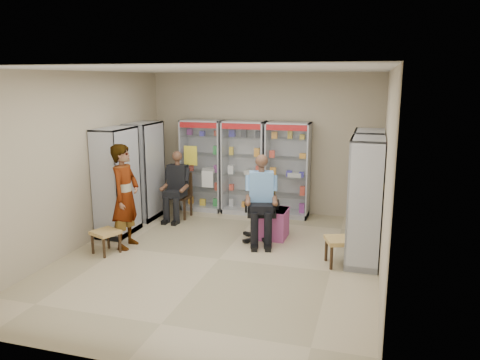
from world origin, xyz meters
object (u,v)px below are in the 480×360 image
(wooden_chair, at_px, (180,196))
(office_chair, at_px, (262,209))
(seated_shopkeeper, at_px, (261,201))
(pink_trunk, at_px, (271,223))
(standing_man, at_px, (125,196))
(cabinet_left_far, at_px, (145,171))
(cabinet_right_near, at_px, (365,202))
(cabinet_right_far, at_px, (367,187))
(cabinet_back_left, at_px, (203,165))
(cabinet_back_mid, at_px, (244,168))
(woven_stool_b, at_px, (106,242))
(cabinet_back_right, at_px, (288,170))
(woven_stool_a, at_px, (340,252))
(cabinet_left_near, at_px, (117,182))

(wooden_chair, xyz_separation_m, office_chair, (1.99, -0.90, 0.11))
(seated_shopkeeper, bearing_deg, office_chair, 75.64)
(pink_trunk, bearing_deg, standing_man, -152.99)
(office_chair, xyz_separation_m, pink_trunk, (0.14, 0.18, -0.31))
(pink_trunk, bearing_deg, wooden_chair, 161.44)
(cabinet_left_far, bearing_deg, cabinet_right_near, 73.75)
(cabinet_right_far, bearing_deg, pink_trunk, 100.91)
(cabinet_back_left, relative_size, cabinet_back_mid, 1.00)
(woven_stool_b, bearing_deg, cabinet_back_right, 50.26)
(cabinet_right_far, bearing_deg, cabinet_back_right, 55.27)
(cabinet_back_mid, bearing_deg, cabinet_back_left, 180.00)
(cabinet_right_near, bearing_deg, cabinet_right_far, 0.00)
(woven_stool_a, height_order, woven_stool_b, woven_stool_a)
(cabinet_back_mid, height_order, office_chair, cabinet_back_mid)
(cabinet_back_mid, relative_size, cabinet_right_near, 1.00)
(office_chair, relative_size, pink_trunk, 2.07)
(cabinet_left_near, height_order, office_chair, cabinet_left_near)
(cabinet_back_mid, height_order, cabinet_right_far, same)
(cabinet_right_near, xyz_separation_m, cabinet_left_near, (-4.46, 0.20, 0.00))
(woven_stool_a, bearing_deg, pink_trunk, 143.39)
(cabinet_right_far, bearing_deg, office_chair, 105.57)
(cabinet_back_mid, xyz_separation_m, cabinet_back_right, (0.95, 0.00, 0.00))
(cabinet_back_mid, xyz_separation_m, standing_man, (-1.37, -2.62, -0.10))
(seated_shopkeeper, bearing_deg, standing_man, -170.78)
(cabinet_back_right, bearing_deg, cabinet_left_near, -144.35)
(cabinet_back_mid, bearing_deg, seated_shopkeeper, -64.71)
(seated_shopkeeper, bearing_deg, wooden_chair, 140.19)
(wooden_chair, bearing_deg, cabinet_back_mid, 31.31)
(office_chair, bearing_deg, seated_shopkeeper, -104.36)
(wooden_chair, relative_size, standing_man, 0.52)
(cabinet_back_mid, distance_m, cabinet_left_far, 2.10)
(cabinet_left_far, distance_m, office_chair, 2.79)
(cabinet_right_far, relative_size, pink_trunk, 3.57)
(cabinet_back_left, xyz_separation_m, woven_stool_b, (-0.60, -3.01, -0.80))
(cabinet_left_near, bearing_deg, woven_stool_a, 84.56)
(cabinet_back_left, xyz_separation_m, standing_man, (-0.42, -2.62, -0.10))
(cabinet_back_left, height_order, wooden_chair, cabinet_back_left)
(wooden_chair, distance_m, pink_trunk, 2.26)
(cabinet_back_left, bearing_deg, office_chair, -43.05)
(cabinet_left_near, relative_size, woven_stool_b, 5.08)
(office_chair, bearing_deg, cabinet_back_right, 70.12)
(cabinet_right_near, distance_m, office_chair, 1.93)
(office_chair, distance_m, seated_shopkeeper, 0.17)
(cabinet_back_left, height_order, cabinet_left_far, same)
(cabinet_back_mid, height_order, wooden_chair, cabinet_back_mid)
(cabinet_back_left, xyz_separation_m, woven_stool_a, (3.20, -2.42, -0.78))
(office_chair, bearing_deg, cabinet_back_left, 122.58)
(pink_trunk, height_order, standing_man, standing_man)
(pink_trunk, bearing_deg, seated_shopkeeper, -121.74)
(cabinet_left_near, xyz_separation_m, standing_man, (0.51, -0.59, -0.10))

